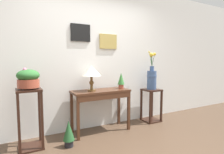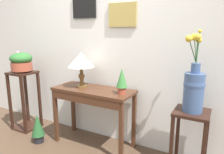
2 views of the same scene
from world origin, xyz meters
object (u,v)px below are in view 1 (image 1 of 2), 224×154
at_px(planter_bowl_wide_left, 28,79).
at_px(console_table, 101,97).
at_px(potted_plant_on_console, 121,80).
at_px(flower_vase_tall_right, 152,77).
at_px(table_lamp, 91,72).
at_px(potted_plant_floor, 69,133).
at_px(pedestal_stand_left, 30,119).
at_px(pedestal_stand_right, 151,105).

bearing_deg(planter_bowl_wide_left, console_table, 3.54).
height_order(console_table, potted_plant_on_console, potted_plant_on_console).
distance_m(console_table, flower_vase_tall_right, 1.22).
bearing_deg(table_lamp, potted_plant_floor, -146.96).
distance_m(pedestal_stand_left, planter_bowl_wide_left, 0.60).
xyz_separation_m(pedestal_stand_left, planter_bowl_wide_left, (-0.00, -0.00, 0.60)).
distance_m(table_lamp, pedestal_stand_left, 1.21).
bearing_deg(table_lamp, flower_vase_tall_right, 0.05).
bearing_deg(pedestal_stand_left, planter_bowl_wide_left, -120.17).
height_order(table_lamp, pedestal_stand_right, table_lamp).
bearing_deg(potted_plant_floor, console_table, 24.15).
bearing_deg(console_table, potted_plant_floor, -155.85).
height_order(pedestal_stand_right, potted_plant_floor, pedestal_stand_right).
relative_size(table_lamp, potted_plant_floor, 1.11).
xyz_separation_m(potted_plant_on_console, flower_vase_tall_right, (0.77, 0.03, 0.02)).
relative_size(console_table, potted_plant_floor, 2.58).
relative_size(console_table, pedestal_stand_right, 1.51).
bearing_deg(flower_vase_tall_right, potted_plant_floor, -169.98).
xyz_separation_m(planter_bowl_wide_left, flower_vase_tall_right, (2.37, 0.10, -0.09)).
relative_size(planter_bowl_wide_left, pedestal_stand_right, 0.45).
bearing_deg(console_table, pedestal_stand_right, 1.24).
bearing_deg(planter_bowl_wide_left, flower_vase_tall_right, 2.37).
bearing_deg(pedestal_stand_right, planter_bowl_wide_left, -177.61).
bearing_deg(pedestal_stand_left, table_lamp, 5.45).
relative_size(flower_vase_tall_right, potted_plant_floor, 2.00).
distance_m(flower_vase_tall_right, potted_plant_floor, 2.03).
xyz_separation_m(console_table, potted_plant_floor, (-0.68, -0.31, -0.43)).
height_order(console_table, potted_plant_floor, console_table).
distance_m(table_lamp, potted_plant_floor, 1.07).
relative_size(pedestal_stand_right, potted_plant_floor, 1.71).
height_order(potted_plant_on_console, flower_vase_tall_right, flower_vase_tall_right).
height_order(planter_bowl_wide_left, potted_plant_floor, planter_bowl_wide_left).
distance_m(potted_plant_on_console, potted_plant_floor, 1.34).
height_order(pedestal_stand_left, pedestal_stand_right, pedestal_stand_left).
bearing_deg(table_lamp, pedestal_stand_right, 0.10).
bearing_deg(table_lamp, planter_bowl_wide_left, -174.53).
xyz_separation_m(pedestal_stand_left, pedestal_stand_right, (2.37, 0.10, -0.10)).
xyz_separation_m(table_lamp, potted_plant_on_console, (0.59, -0.03, -0.17)).
xyz_separation_m(pedestal_stand_right, potted_plant_floor, (-1.87, -0.33, -0.13)).
height_order(console_table, pedestal_stand_right, console_table).
height_order(potted_plant_on_console, planter_bowl_wide_left, planter_bowl_wide_left).
height_order(console_table, table_lamp, table_lamp).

